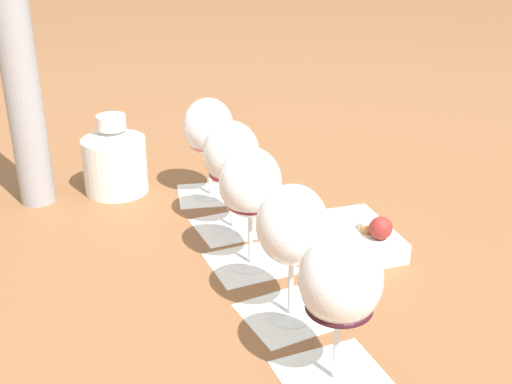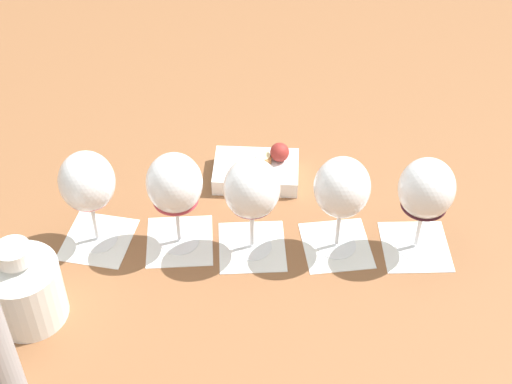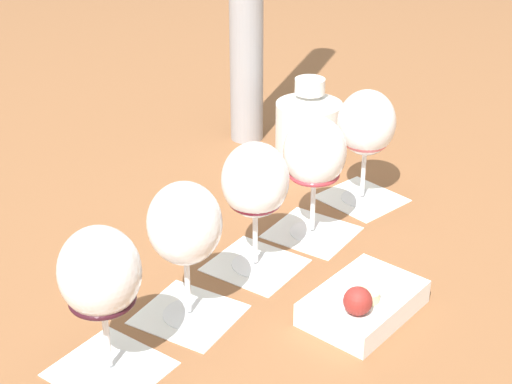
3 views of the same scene
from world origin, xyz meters
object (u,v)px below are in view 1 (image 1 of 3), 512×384
at_px(wine_glass_3, 292,231).
at_px(wine_glass_4, 340,285).
at_px(wine_glass_1, 231,157).
at_px(ceramic_vase, 115,159).
at_px(snack_dish, 359,236).
at_px(wine_glass_2, 249,188).
at_px(wine_glass_0, 208,131).

xyz_separation_m(wine_glass_3, wine_glass_4, (0.13, -0.04, 0.00)).
bearing_deg(wine_glass_4, wine_glass_1, 162.31).
distance_m(wine_glass_1, wine_glass_4, 0.40).
bearing_deg(wine_glass_3, ceramic_vase, -179.28).
bearing_deg(wine_glass_1, snack_dish, 35.07).
height_order(wine_glass_2, wine_glass_3, same).
distance_m(wine_glass_0, snack_dish, 0.33).
relative_size(wine_glass_2, wine_glass_4, 1.00).
relative_size(wine_glass_1, ceramic_vase, 1.23).
bearing_deg(wine_glass_2, ceramic_vase, -173.68).
bearing_deg(ceramic_vase, wine_glass_4, -2.94).
relative_size(wine_glass_2, snack_dish, 1.02).
height_order(wine_glass_3, wine_glass_4, same).
relative_size(wine_glass_2, wine_glass_3, 1.00).
bearing_deg(snack_dish, wine_glass_0, -165.42).
distance_m(ceramic_vase, snack_dish, 0.47).
xyz_separation_m(wine_glass_0, snack_dish, (0.30, 0.08, -0.11)).
distance_m(wine_glass_0, wine_glass_1, 0.14).
distance_m(wine_glass_0, wine_glass_4, 0.53).
relative_size(ceramic_vase, snack_dish, 0.83).
height_order(wine_glass_3, snack_dish, wine_glass_3).
xyz_separation_m(wine_glass_2, snack_dish, (0.06, 0.17, -0.11)).
distance_m(wine_glass_1, wine_glass_2, 0.12).
height_order(wine_glass_1, wine_glass_4, same).
bearing_deg(wine_glass_0, snack_dish, 14.58).
bearing_deg(ceramic_vase, wine_glass_2, 6.32).
xyz_separation_m(wine_glass_4, ceramic_vase, (-0.63, 0.03, -0.06)).
relative_size(wine_glass_1, wine_glass_3, 1.00).
bearing_deg(snack_dish, wine_glass_2, -109.11).
distance_m(wine_glass_0, wine_glass_3, 0.40).
bearing_deg(wine_glass_4, wine_glass_2, 164.55).
distance_m(wine_glass_3, ceramic_vase, 0.51).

